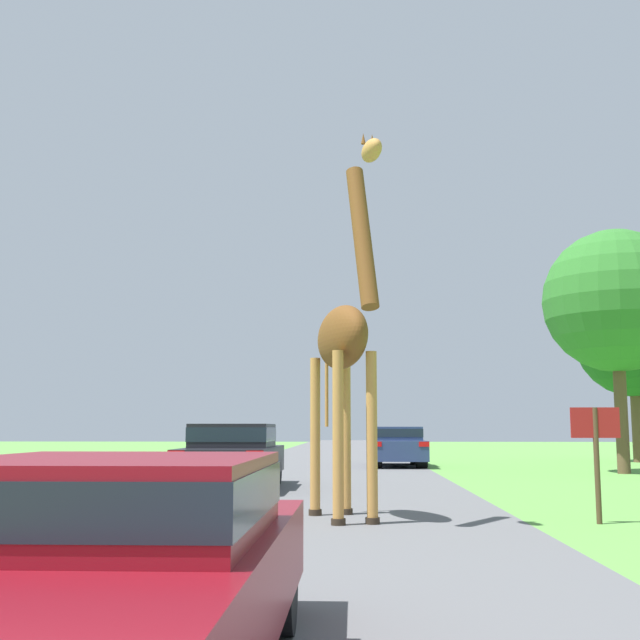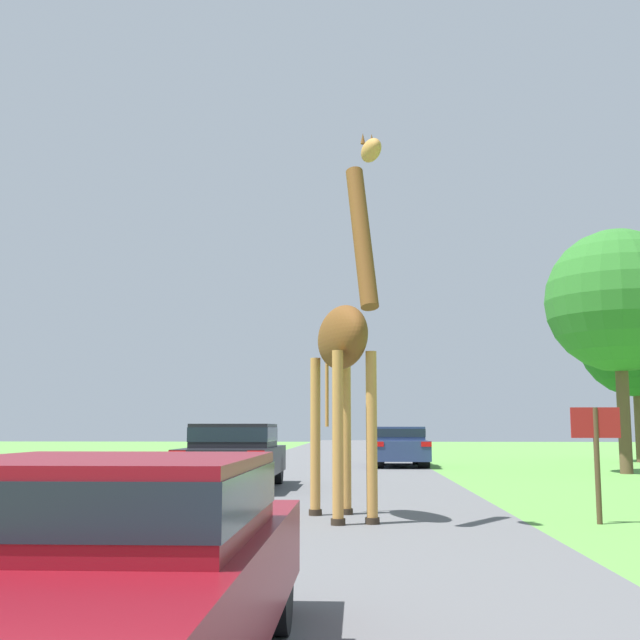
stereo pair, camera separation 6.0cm
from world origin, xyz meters
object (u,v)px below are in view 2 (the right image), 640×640
object	(u,v)px
tree_left_edge	(638,339)
tree_far_right	(618,301)
giraffe_near_road	(344,342)
car_queue_left	(234,453)
sign_post	(596,442)
car_queue_right	(399,445)
car_lead_maroon	(103,565)

from	to	relation	value
tree_left_edge	tree_far_right	xyz separation A→B (m)	(-3.39, -8.21, 0.28)
tree_far_right	giraffe_near_road	bearing A→B (deg)	-123.13
car_queue_left	tree_far_right	size ratio (longest dim) A/B	0.64
giraffe_near_road	tree_far_right	world-z (taller)	tree_far_right
tree_left_edge	sign_post	size ratio (longest dim) A/B	4.46
car_queue_right	tree_left_edge	size ratio (longest dim) A/B	0.62
car_lead_maroon	car_queue_left	xyz separation A→B (m)	(-1.52, 14.25, 0.12)
giraffe_near_road	car_queue_left	bearing A→B (deg)	-84.58
car_queue_left	giraffe_near_road	bearing A→B (deg)	-67.42
giraffe_near_road	tree_far_right	distance (m)	15.24
car_queue_left	sign_post	distance (m)	9.10
tree_left_edge	giraffe_near_road	bearing A→B (deg)	-119.15
car_queue_right	sign_post	distance (m)	17.46
car_lead_maroon	car_queue_left	distance (m)	14.33
car_queue_left	car_lead_maroon	bearing A→B (deg)	-83.93
car_queue_right	tree_left_edge	xyz separation A→B (m)	(9.93, 3.70, 4.20)
car_queue_left	tree_left_edge	bearing A→B (deg)	45.47
tree_left_edge	sign_post	distance (m)	22.82
car_lead_maroon	car_queue_right	xyz separation A→B (m)	(2.78, 25.01, 0.08)
giraffe_near_road	car_lead_maroon	world-z (taller)	giraffe_near_road
giraffe_near_road	tree_left_edge	xyz separation A→B (m)	(11.60, 20.79, 2.28)
car_queue_right	tree_far_right	size ratio (longest dim) A/B	0.61
car_lead_maroon	sign_post	size ratio (longest dim) A/B	2.67
car_queue_right	sign_post	bearing A→B (deg)	-83.51
car_queue_right	tree_left_edge	world-z (taller)	tree_left_edge
tree_left_edge	sign_post	world-z (taller)	tree_left_edge
car_lead_maroon	car_queue_right	size ratio (longest dim) A/B	0.97
giraffe_near_road	car_lead_maroon	distance (m)	8.25
car_lead_maroon	tree_far_right	size ratio (longest dim) A/B	0.59
car_lead_maroon	tree_left_edge	xyz separation A→B (m)	(12.71, 28.72, 4.28)
car_queue_right	tree_left_edge	distance (m)	11.41
car_queue_left	car_queue_right	bearing A→B (deg)	68.24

